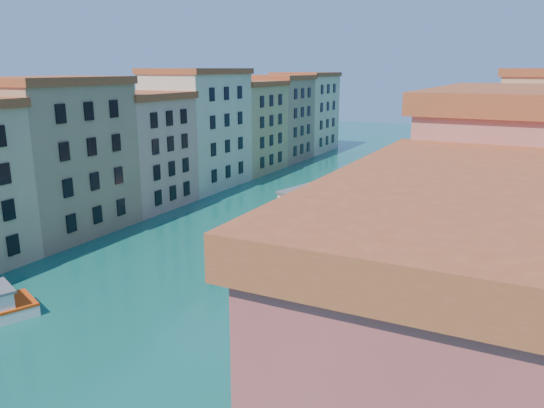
{
  "coord_description": "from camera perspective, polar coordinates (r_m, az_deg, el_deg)",
  "views": [
    {
      "loc": [
        29.0,
        -8.01,
        20.98
      ],
      "look_at": [
        1.22,
        46.64,
        5.25
      ],
      "focal_mm": 35.0,
      "sensor_mm": 36.0,
      "label": 1
    }
  ],
  "objects": [
    {
      "name": "motorboat_far",
      "position": [
        100.96,
        15.5,
        2.22
      ],
      "size": [
        3.31,
        7.77,
        1.56
      ],
      "rotation": [
        0.0,
        0.0,
        0.13
      ],
      "color": "silver",
      "rests_on": "ground"
    },
    {
      "name": "gondola_fore",
      "position": [
        58.19,
        -3.2,
        -6.3
      ],
      "size": [
        2.02,
        13.22,
        2.63
      ],
      "rotation": [
        0.0,
        0.0,
        -0.08
      ],
      "color": "black",
      "rests_on": "ground"
    },
    {
      "name": "blue_dock",
      "position": [
        36.58,
        4.13,
        -20.12
      ],
      "size": [
        6.27,
        7.67,
        0.55
      ],
      "rotation": [
        0.0,
        0.0,
        -0.32
      ],
      "color": "#144598",
      "rests_on": "ground"
    },
    {
      "name": "quay",
      "position": [
        76.16,
        20.66,
        -2.16
      ],
      "size": [
        4.0,
        140.0,
        1.0
      ],
      "primitive_type": "cube",
      "color": "#ABA28A",
      "rests_on": "ground"
    },
    {
      "name": "gondola_far",
      "position": [
        77.94,
        14.02,
        -1.41
      ],
      "size": [
        3.36,
        11.25,
        1.61
      ],
      "rotation": [
        0.0,
        0.0,
        -0.22
      ],
      "color": "black",
      "rests_on": "ground"
    },
    {
      "name": "vaporetto_far",
      "position": [
        84.98,
        5.25,
        1.01
      ],
      "size": [
        9.28,
        21.46,
        3.11
      ],
      "rotation": [
        0.0,
        0.0,
        -0.22
      ],
      "color": "beige",
      "rests_on": "ground"
    },
    {
      "name": "mooring_poles_right",
      "position": [
        42.9,
        10.84,
        -13.19
      ],
      "size": [
        1.44,
        54.24,
        3.2
      ],
      "color": "brown",
      "rests_on": "ground"
    },
    {
      "name": "restaurant_awnings",
      "position": [
        36.5,
        13.12,
        -15.55
      ],
      "size": [
        3.2,
        44.55,
        3.12
      ],
      "color": "maroon",
      "rests_on": "ground"
    },
    {
      "name": "motorboat_mid",
      "position": [
        68.55,
        -1.79,
        -2.96
      ],
      "size": [
        4.73,
        7.03,
        1.4
      ],
      "rotation": [
        0.0,
        0.0,
        -0.43
      ],
      "color": "white",
      "rests_on": "ground"
    },
    {
      "name": "gondola_right",
      "position": [
        45.6,
        7.52,
        -12.55
      ],
      "size": [
        3.48,
        10.59,
        2.14
      ],
      "rotation": [
        0.0,
        0.0,
        -0.25
      ],
      "color": "black",
      "rests_on": "ground"
    },
    {
      "name": "left_bank_palazzos",
      "position": [
        91.85,
        -10.17,
        7.12
      ],
      "size": [
        12.8,
        128.4,
        21.0
      ],
      "color": "tan",
      "rests_on": "ground"
    }
  ]
}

